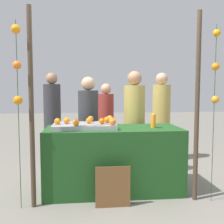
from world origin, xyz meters
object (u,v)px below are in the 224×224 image
chalkboard_sign (113,187)px  vendor_right (134,127)px  juice_bottle (153,121)px  stall_counter (113,159)px  orange_1 (112,121)px  orange_0 (113,122)px  vendor_left (88,130)px

chalkboard_sign → vendor_right: vendor_right is taller
juice_bottle → vendor_right: bearing=101.0°
stall_counter → orange_1: 0.54m
vendor_right → juice_bottle: bearing=-79.0°
orange_0 → vendor_left: (-0.30, 0.83, -0.23)m
vendor_right → orange_0: bearing=-118.2°
juice_bottle → vendor_right: size_ratio=0.12×
orange_0 → orange_1: (0.00, 0.15, 0.00)m
vendor_right → stall_counter: bearing=-123.4°
orange_0 → juice_bottle: juice_bottle is taller
chalkboard_sign → vendor_right: bearing=67.9°
orange_0 → chalkboard_sign: (-0.03, -0.34, -0.73)m
vendor_left → orange_0: bearing=-70.2°
orange_0 → vendor_left: bearing=109.8°
orange_0 → juice_bottle: size_ratio=0.43×
stall_counter → vendor_right: bearing=56.6°
orange_1 → chalkboard_sign: bearing=-94.1°
orange_1 → vendor_left: (-0.30, 0.67, -0.23)m
orange_0 → chalkboard_sign: bearing=-95.7°
chalkboard_sign → juice_bottle: bearing=38.0°
orange_0 → orange_1: 0.15m
vendor_right → vendor_left: bearing=178.3°
chalkboard_sign → orange_1: bearing=85.9°
juice_bottle → stall_counter: bearing=173.3°
stall_counter → juice_bottle: 0.75m
orange_1 → vendor_right: bearing=56.6°
stall_counter → orange_0: orange_0 is taller
chalkboard_sign → vendor_left: (-0.26, 1.16, 0.49)m
orange_0 → vendor_right: (0.43, 0.81, -0.19)m
orange_0 → orange_1: size_ratio=0.98×
chalkboard_sign → vendor_right: 1.35m
juice_bottle → vendor_left: 1.13m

